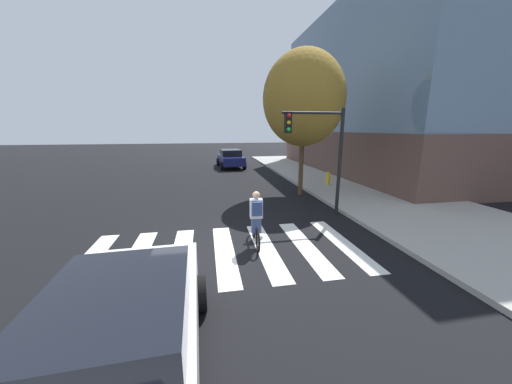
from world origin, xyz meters
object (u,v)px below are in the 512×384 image
object	(u,v)px
traffic_light_near	(321,144)
fire_hydrant	(328,178)
sedan_near	(123,339)
cyclist	(256,219)
sedan_mid	(231,158)
street_tree_near	(304,99)

from	to	relation	value
traffic_light_near	fire_hydrant	world-z (taller)	traffic_light_near
sedan_near	cyclist	size ratio (longest dim) A/B	2.72
sedan_near	traffic_light_near	world-z (taller)	traffic_light_near
sedan_near	fire_hydrant	distance (m)	14.38
cyclist	fire_hydrant	size ratio (longest dim) A/B	2.19
sedan_near	sedan_mid	distance (m)	21.40
sedan_mid	street_tree_near	bearing A→B (deg)	-76.22
sedan_near	fire_hydrant	bearing A→B (deg)	54.56
traffic_light_near	street_tree_near	xyz separation A→B (m)	(0.55, 3.57, 2.01)
sedan_mid	cyclist	world-z (taller)	cyclist
cyclist	traffic_light_near	xyz separation A→B (m)	(2.97, 2.39, 2.02)
cyclist	fire_hydrant	bearing A→B (deg)	52.24
fire_hydrant	street_tree_near	world-z (taller)	street_tree_near
sedan_near	street_tree_near	bearing A→B (deg)	59.31
fire_hydrant	street_tree_near	xyz separation A→B (m)	(-2.31, -1.56, 4.34)
traffic_light_near	street_tree_near	distance (m)	4.13
street_tree_near	sedan_mid	bearing A→B (deg)	103.78
fire_hydrant	sedan_near	bearing A→B (deg)	-125.44
traffic_light_near	street_tree_near	bearing A→B (deg)	81.28
sedan_near	cyclist	world-z (taller)	cyclist
traffic_light_near	cyclist	bearing A→B (deg)	-141.16
cyclist	street_tree_near	size ratio (longest dim) A/B	0.24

